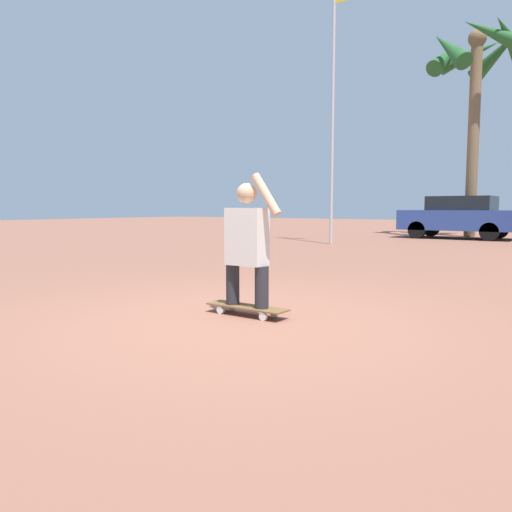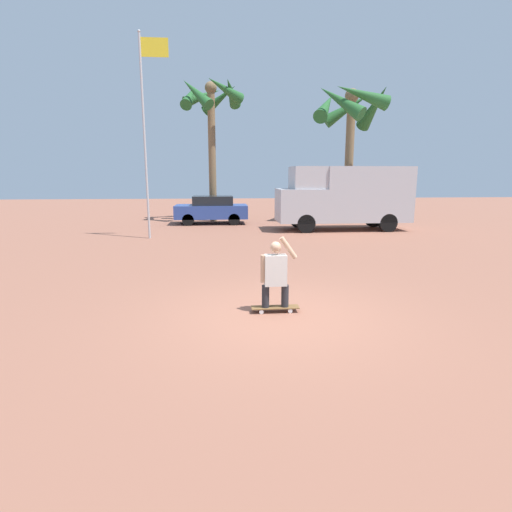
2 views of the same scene
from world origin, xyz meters
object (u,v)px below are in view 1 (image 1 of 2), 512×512
parked_car_blue (459,216)px  flagpole (336,87)px  skateboard (247,308)px  palm_tree_center_background (477,63)px  person_skateboarder (247,240)px

parked_car_blue → flagpole: flagpole is taller
skateboard → palm_tree_center_background: (-1.42, 16.02, 6.30)m
person_skateboarder → flagpole: (-3.85, 9.55, 3.84)m
flagpole → person_skateboarder: bearing=-68.1°
person_skateboarder → palm_tree_center_background: (-1.42, 16.02, 5.60)m
skateboard → palm_tree_center_background: bearing=95.1°
skateboard → parked_car_blue: bearing=95.8°
palm_tree_center_background → parked_car_blue: bearing=-92.2°
person_skateboarder → flagpole: 10.99m
skateboard → person_skateboarder: (-0.00, 0.00, 0.70)m
parked_car_blue → flagpole: 6.77m
parked_car_blue → palm_tree_center_background: bearing=87.8°
skateboard → flagpole: 11.25m
palm_tree_center_background → flagpole: (-2.43, -6.47, -1.76)m
skateboard → flagpole: size_ratio=0.11×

